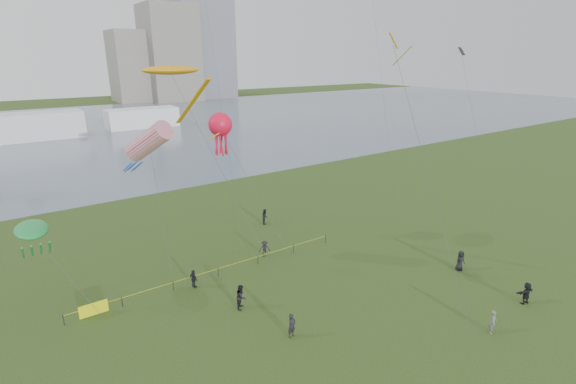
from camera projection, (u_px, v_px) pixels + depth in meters
ground_plane at (375, 346)px, 27.43m from camera, size 400.00×400.00×0.00m
lake at (85, 131)px, 105.43m from camera, size 400.00×120.00×0.08m
building_mid at (170, 54)px, 172.86m from camera, size 20.00×20.00×38.00m
building_low at (133, 66)px, 171.50m from camera, size 16.00×18.00×28.00m
pavilion_left at (30, 126)px, 94.09m from camera, size 22.00×8.00×6.00m
pavilion_right at (142, 118)px, 110.70m from camera, size 18.00×7.00×5.00m
fence at (147, 293)px, 32.59m from camera, size 24.07×0.07×1.05m
kite_flyer at (493, 322)px, 28.52m from camera, size 0.72×0.59×1.71m
spectator_a at (241, 297)px, 31.32m from camera, size 1.17×1.19×1.93m
spectator_b at (265, 249)px, 39.45m from camera, size 1.20×1.00×1.61m
spectator_c at (194, 279)px, 34.12m from camera, size 0.60×1.00×1.59m
spectator_d at (460, 261)px, 36.91m from camera, size 0.99×0.72×1.85m
spectator_e at (526, 293)px, 31.90m from camera, size 1.72×0.87×1.78m
spectator_f at (292, 326)px, 28.07m from camera, size 0.72×0.55×1.76m
spectator_g at (265, 216)px, 47.13m from camera, size 1.07×1.10×1.79m
kite_stingray at (171, 71)px, 35.58m from camera, size 6.82×11.46×17.42m
kite_windsock at (149, 141)px, 33.92m from camera, size 4.19×5.01×13.41m
kite_creature at (32, 230)px, 29.98m from camera, size 4.33×6.64×6.68m
kite_octopus at (220, 125)px, 38.86m from camera, size 4.14×8.98×13.22m
kite_delta at (399, 60)px, 28.94m from camera, size 1.34×9.96×19.75m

